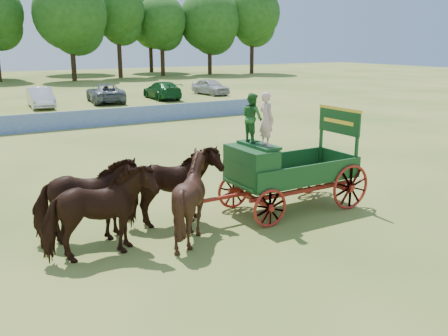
# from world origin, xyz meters

# --- Properties ---
(ground) EXTENTS (160.00, 160.00, 0.00)m
(ground) POSITION_xyz_m (0.00, 0.00, 0.00)
(ground) COLOR #A49C4A
(ground) RESTS_ON ground
(horse_lead_left) EXTENTS (2.64, 1.23, 2.21)m
(horse_lead_left) POSITION_xyz_m (-4.47, -0.39, 1.11)
(horse_lead_left) COLOR black
(horse_lead_left) RESTS_ON ground
(horse_lead_right) EXTENTS (2.83, 1.80, 2.21)m
(horse_lead_right) POSITION_xyz_m (-4.47, 0.71, 1.11)
(horse_lead_right) COLOR black
(horse_lead_right) RESTS_ON ground
(horse_wheel_left) EXTENTS (2.23, 2.04, 2.22)m
(horse_wheel_left) POSITION_xyz_m (-2.07, -0.39, 1.11)
(horse_wheel_left) COLOR black
(horse_wheel_left) RESTS_ON ground
(horse_wheel_right) EXTENTS (2.71, 1.41, 2.21)m
(horse_wheel_right) POSITION_xyz_m (-2.07, 0.71, 1.11)
(horse_wheel_right) COLOR black
(horse_wheel_right) RESTS_ON ground
(farm_dray) EXTENTS (6.00, 2.00, 3.65)m
(farm_dray) POSITION_xyz_m (0.91, 0.18, 1.57)
(farm_dray) COLOR #A93110
(farm_dray) RESTS_ON ground
(sponsor_banner) EXTENTS (26.00, 0.08, 1.05)m
(sponsor_banner) POSITION_xyz_m (-1.00, 18.00, 0.53)
(sponsor_banner) COLOR #1D3C9F
(sponsor_banner) RESTS_ON ground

